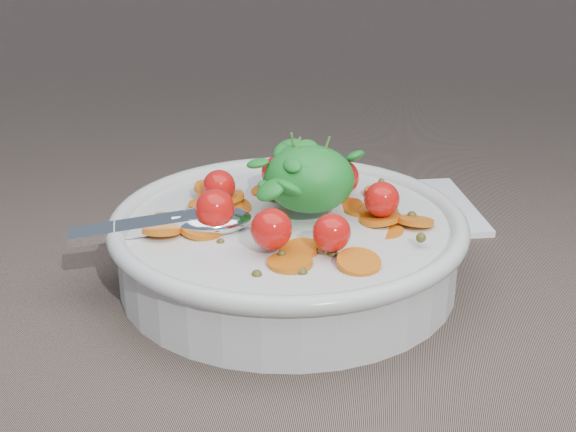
# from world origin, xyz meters

# --- Properties ---
(ground) EXTENTS (6.00, 6.00, 0.00)m
(ground) POSITION_xyz_m (0.00, 0.00, 0.00)
(ground) COLOR #715D51
(ground) RESTS_ON ground
(bowl) EXTENTS (0.30, 0.28, 0.12)m
(bowl) POSITION_xyz_m (-0.00, 0.01, 0.03)
(bowl) COLOR silver
(bowl) RESTS_ON ground
(napkin) EXTENTS (0.19, 0.17, 0.01)m
(napkin) POSITION_xyz_m (0.08, 0.16, 0.00)
(napkin) COLOR white
(napkin) RESTS_ON ground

